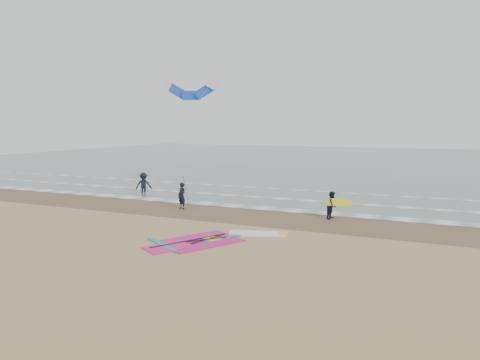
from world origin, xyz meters
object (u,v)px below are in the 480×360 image
at_px(windsurf_rig, 217,239).
at_px(person_walking, 332,205).
at_px(surf_kite, 191,88).
at_px(person_wading, 143,180).
at_px(person_standing, 182,196).

height_order(windsurf_rig, person_walking, person_walking).
bearing_deg(surf_kite, person_walking, -29.33).
height_order(person_walking, person_wading, person_wading).
distance_m(person_standing, surf_kite, 11.82).
relative_size(windsurf_rig, person_walking, 3.74).
distance_m(person_walking, surf_kite, 16.93).
bearing_deg(person_wading, person_standing, -80.85).
distance_m(person_standing, person_wading, 7.70).
bearing_deg(windsurf_rig, surf_kite, 123.23).
relative_size(person_standing, surf_kite, 0.20).
height_order(person_standing, person_walking, person_standing).
height_order(person_standing, surf_kite, surf_kite).
distance_m(person_standing, person_walking, 9.34).
bearing_deg(surf_kite, person_wading, -121.35).
bearing_deg(person_wading, windsurf_rig, -86.45).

